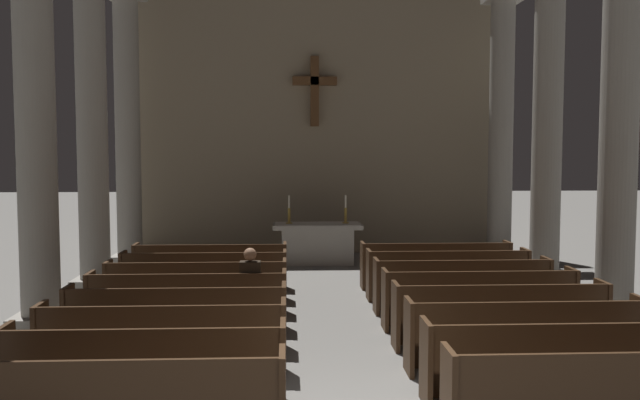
{
  "coord_description": "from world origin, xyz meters",
  "views": [
    {
      "loc": [
        -0.74,
        -6.34,
        2.84
      ],
      "look_at": [
        0.0,
        9.17,
        1.69
      ],
      "focal_mm": 38.54,
      "sensor_mm": 36.0,
      "label": 1
    }
  ],
  "objects_px": {
    "pew_right_row_4": "(500,315)",
    "column_right_fourth": "(501,133)",
    "pew_left_row_3": "(163,340)",
    "pew_left_row_2": "(145,367)",
    "pew_right_row_2": "(559,361)",
    "pew_left_row_7": "(204,276)",
    "pew_left_row_5": "(188,302)",
    "pew_right_row_1": "(603,395)",
    "altar": "(317,242)",
    "pew_left_row_4": "(177,319)",
    "pew_right_row_5": "(479,299)",
    "column_right_third": "(547,129)",
    "candlestick_right": "(346,214)",
    "candlestick_left": "(289,214)",
    "lone_worshipper": "(251,287)",
    "pew_right_row_3": "(526,335)",
    "column_right_second": "(619,123)",
    "pew_right_row_6": "(462,285)",
    "pew_left_row_8": "(211,267)",
    "pew_right_row_7": "(448,274)",
    "column_left_fourth": "(128,132)",
    "column_left_second": "(36,122)",
    "pew_right_row_8": "(436,265)",
    "column_left_third": "(92,128)",
    "pew_left_row_6": "(197,288)"
  },
  "relations": [
    {
      "from": "pew_right_row_4",
      "to": "column_right_fourth",
      "type": "bearing_deg",
      "value": 72.82
    },
    {
      "from": "column_right_fourth",
      "to": "pew_left_row_3",
      "type": "bearing_deg",
      "value": -128.4
    },
    {
      "from": "pew_left_row_2",
      "to": "pew_right_row_2",
      "type": "distance_m",
      "value": 4.58
    },
    {
      "from": "pew_left_row_2",
      "to": "column_right_fourth",
      "type": "distance_m",
      "value": 12.4
    },
    {
      "from": "pew_left_row_3",
      "to": "pew_left_row_7",
      "type": "xyz_separation_m",
      "value": [
        0.0,
        4.28,
        0.0
      ]
    },
    {
      "from": "pew_left_row_7",
      "to": "pew_left_row_5",
      "type": "bearing_deg",
      "value": -90.0
    },
    {
      "from": "pew_right_row_1",
      "to": "altar",
      "type": "bearing_deg",
      "value": 102.21
    },
    {
      "from": "pew_left_row_4",
      "to": "pew_right_row_5",
      "type": "xyz_separation_m",
      "value": [
        4.58,
        1.07,
        0.0
      ]
    },
    {
      "from": "column_right_third",
      "to": "candlestick_right",
      "type": "height_order",
      "value": "column_right_third"
    },
    {
      "from": "pew_left_row_7",
      "to": "pew_right_row_5",
      "type": "height_order",
      "value": "same"
    },
    {
      "from": "column_right_fourth",
      "to": "candlestick_left",
      "type": "relative_size",
      "value": 9.64
    },
    {
      "from": "altar",
      "to": "lone_worshipper",
      "type": "height_order",
      "value": "lone_worshipper"
    },
    {
      "from": "pew_right_row_4",
      "to": "pew_right_row_2",
      "type": "bearing_deg",
      "value": -90.0
    },
    {
      "from": "column_right_third",
      "to": "pew_right_row_3",
      "type": "bearing_deg",
      "value": -112.8
    },
    {
      "from": "lone_worshipper",
      "to": "column_right_second",
      "type": "bearing_deg",
      "value": 3.74
    },
    {
      "from": "pew_left_row_3",
      "to": "candlestick_right",
      "type": "distance_m",
      "value": 8.99
    },
    {
      "from": "pew_right_row_6",
      "to": "lone_worshipper",
      "type": "distance_m",
      "value": 3.76
    },
    {
      "from": "pew_right_row_1",
      "to": "pew_right_row_5",
      "type": "distance_m",
      "value": 4.28
    },
    {
      "from": "pew_left_row_8",
      "to": "pew_right_row_7",
      "type": "relative_size",
      "value": 1.0
    },
    {
      "from": "pew_right_row_5",
      "to": "candlestick_right",
      "type": "bearing_deg",
      "value": 104.16
    },
    {
      "from": "pew_right_row_4",
      "to": "column_left_fourth",
      "type": "bearing_deg",
      "value": 132.06
    },
    {
      "from": "pew_left_row_4",
      "to": "pew_right_row_3",
      "type": "relative_size",
      "value": 1.0
    },
    {
      "from": "column_left_second",
      "to": "lone_worshipper",
      "type": "bearing_deg",
      "value": -6.65
    },
    {
      "from": "pew_left_row_2",
      "to": "column_right_second",
      "type": "height_order",
      "value": "column_right_second"
    },
    {
      "from": "pew_right_row_8",
      "to": "lone_worshipper",
      "type": "xyz_separation_m",
      "value": [
        -3.61,
        -3.17,
        0.22
      ]
    },
    {
      "from": "pew_left_row_8",
      "to": "pew_right_row_4",
      "type": "height_order",
      "value": "same"
    },
    {
      "from": "pew_right_row_1",
      "to": "lone_worshipper",
      "type": "height_order",
      "value": "lone_worshipper"
    },
    {
      "from": "pew_left_row_2",
      "to": "column_left_second",
      "type": "height_order",
      "value": "column_left_second"
    },
    {
      "from": "pew_left_row_3",
      "to": "pew_right_row_1",
      "type": "xyz_separation_m",
      "value": [
        4.58,
        -2.14,
        0.0
      ]
    },
    {
      "from": "pew_right_row_1",
      "to": "candlestick_left",
      "type": "height_order",
      "value": "candlestick_left"
    },
    {
      "from": "column_right_third",
      "to": "column_left_fourth",
      "type": "height_order",
      "value": "same"
    },
    {
      "from": "pew_right_row_6",
      "to": "pew_right_row_8",
      "type": "xyz_separation_m",
      "value": [
        0.0,
        2.14,
        0.0
      ]
    },
    {
      "from": "pew_left_row_7",
      "to": "pew_right_row_1",
      "type": "height_order",
      "value": "same"
    },
    {
      "from": "pew_left_row_5",
      "to": "pew_right_row_2",
      "type": "xyz_separation_m",
      "value": [
        4.58,
        -3.21,
        0.0
      ]
    },
    {
      "from": "pew_right_row_5",
      "to": "pew_left_row_7",
      "type": "bearing_deg",
      "value": 154.97
    },
    {
      "from": "pew_right_row_4",
      "to": "lone_worshipper",
      "type": "distance_m",
      "value": 3.78
    },
    {
      "from": "pew_right_row_2",
      "to": "pew_left_row_8",
      "type": "bearing_deg",
      "value": 125.52
    },
    {
      "from": "pew_right_row_6",
      "to": "pew_left_row_5",
      "type": "bearing_deg",
      "value": -166.86
    },
    {
      "from": "pew_right_row_2",
      "to": "pew_right_row_5",
      "type": "distance_m",
      "value": 3.21
    },
    {
      "from": "pew_right_row_3",
      "to": "column_left_fourth",
      "type": "height_order",
      "value": "column_left_fourth"
    },
    {
      "from": "pew_left_row_4",
      "to": "pew_right_row_5",
      "type": "distance_m",
      "value": 4.71
    },
    {
      "from": "pew_left_row_5",
      "to": "column_right_second",
      "type": "xyz_separation_m",
      "value": [
        6.97,
        0.43,
        2.78
      ]
    },
    {
      "from": "pew_right_row_6",
      "to": "column_left_third",
      "type": "relative_size",
      "value": 0.46
    },
    {
      "from": "pew_left_row_8",
      "to": "candlestick_right",
      "type": "relative_size",
      "value": 4.4
    },
    {
      "from": "pew_left_row_6",
      "to": "altar",
      "type": "height_order",
      "value": "altar"
    },
    {
      "from": "column_left_fourth",
      "to": "pew_left_row_5",
      "type": "bearing_deg",
      "value": -70.25
    },
    {
      "from": "pew_right_row_2",
      "to": "pew_right_row_3",
      "type": "bearing_deg",
      "value": 90.0
    },
    {
      "from": "pew_right_row_3",
      "to": "pew_right_row_6",
      "type": "distance_m",
      "value": 3.21
    },
    {
      "from": "pew_left_row_3",
      "to": "pew_right_row_7",
      "type": "height_order",
      "value": "same"
    },
    {
      "from": "column_right_second",
      "to": "pew_right_row_2",
      "type": "bearing_deg",
      "value": -123.29
    }
  ]
}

